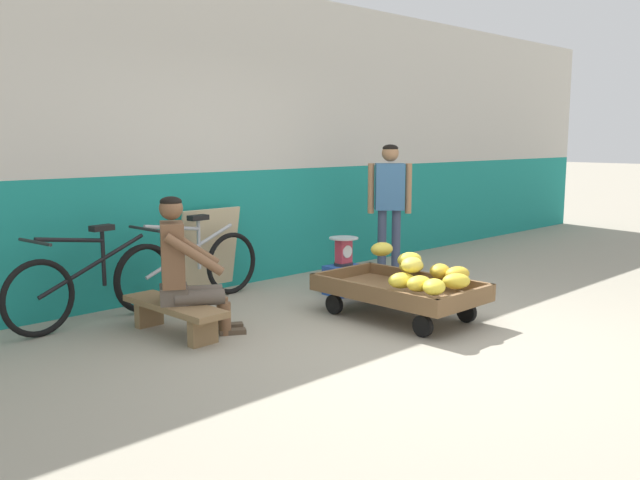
{
  "coord_description": "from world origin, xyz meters",
  "views": [
    {
      "loc": [
        -4.12,
        -3.1,
        1.6
      ],
      "look_at": [
        -0.21,
        0.9,
        0.75
      ],
      "focal_mm": 37.78,
      "sensor_mm": 36.0,
      "label": 1
    }
  ],
  "objects_px": {
    "weighing_scale": "(344,251)",
    "vendor_seated": "(184,266)",
    "banana_cart": "(399,292)",
    "low_bench": "(174,311)",
    "customer_adult": "(390,196)",
    "sign_board": "(208,251)",
    "plastic_crate": "(344,280)",
    "bicycle_far_left": "(191,267)",
    "bicycle_near_left": "(94,284)"
  },
  "relations": [
    {
      "from": "low_bench",
      "to": "sign_board",
      "type": "bearing_deg",
      "value": 44.51
    },
    {
      "from": "vendor_seated",
      "to": "banana_cart",
      "type": "bearing_deg",
      "value": -28.87
    },
    {
      "from": "weighing_scale",
      "to": "customer_adult",
      "type": "distance_m",
      "value": 1.04
    },
    {
      "from": "plastic_crate",
      "to": "weighing_scale",
      "type": "height_order",
      "value": "weighing_scale"
    },
    {
      "from": "banana_cart",
      "to": "low_bench",
      "type": "relative_size",
      "value": 1.3
    },
    {
      "from": "sign_board",
      "to": "bicycle_far_left",
      "type": "bearing_deg",
      "value": -147.38
    },
    {
      "from": "sign_board",
      "to": "customer_adult",
      "type": "bearing_deg",
      "value": -25.67
    },
    {
      "from": "vendor_seated",
      "to": "sign_board",
      "type": "xyz_separation_m",
      "value": [
        1.02,
        1.12,
        -0.13
      ]
    },
    {
      "from": "vendor_seated",
      "to": "bicycle_near_left",
      "type": "height_order",
      "value": "vendor_seated"
    },
    {
      "from": "low_bench",
      "to": "customer_adult",
      "type": "distance_m",
      "value": 3.05
    },
    {
      "from": "banana_cart",
      "to": "bicycle_near_left",
      "type": "height_order",
      "value": "bicycle_near_left"
    },
    {
      "from": "low_bench",
      "to": "weighing_scale",
      "type": "distance_m",
      "value": 2.07
    },
    {
      "from": "low_bench",
      "to": "bicycle_near_left",
      "type": "relative_size",
      "value": 0.67
    },
    {
      "from": "customer_adult",
      "to": "bicycle_near_left",
      "type": "bearing_deg",
      "value": 169.77
    },
    {
      "from": "vendor_seated",
      "to": "bicycle_near_left",
      "type": "relative_size",
      "value": 0.69
    },
    {
      "from": "banana_cart",
      "to": "weighing_scale",
      "type": "distance_m",
      "value": 1.07
    },
    {
      "from": "vendor_seated",
      "to": "bicycle_far_left",
      "type": "relative_size",
      "value": 0.69
    },
    {
      "from": "vendor_seated",
      "to": "weighing_scale",
      "type": "height_order",
      "value": "vendor_seated"
    },
    {
      "from": "plastic_crate",
      "to": "customer_adult",
      "type": "xyz_separation_m",
      "value": [
        0.9,
        0.14,
        0.8
      ]
    },
    {
      "from": "banana_cart",
      "to": "bicycle_near_left",
      "type": "xyz_separation_m",
      "value": [
        -2.03,
        1.73,
        0.11
      ]
    },
    {
      "from": "customer_adult",
      "to": "low_bench",
      "type": "bearing_deg",
      "value": -176.3
    },
    {
      "from": "bicycle_near_left",
      "to": "sign_board",
      "type": "bearing_deg",
      "value": 12.13
    },
    {
      "from": "vendor_seated",
      "to": "customer_adult",
      "type": "bearing_deg",
      "value": 4.67
    },
    {
      "from": "banana_cart",
      "to": "low_bench",
      "type": "distance_m",
      "value": 1.97
    },
    {
      "from": "vendor_seated",
      "to": "low_bench",
      "type": "bearing_deg",
      "value": 149.83
    },
    {
      "from": "vendor_seated",
      "to": "bicycle_far_left",
      "type": "xyz_separation_m",
      "value": [
        0.65,
        0.88,
        -0.21
      ]
    },
    {
      "from": "weighing_scale",
      "to": "bicycle_far_left",
      "type": "xyz_separation_m",
      "value": [
        -1.33,
        0.79,
        -0.1
      ]
    },
    {
      "from": "low_bench",
      "to": "sign_board",
      "type": "distance_m",
      "value": 1.56
    },
    {
      "from": "low_bench",
      "to": "plastic_crate",
      "type": "xyz_separation_m",
      "value": [
        2.05,
        0.05,
        -0.05
      ]
    },
    {
      "from": "weighing_scale",
      "to": "vendor_seated",
      "type": "bearing_deg",
      "value": -177.39
    },
    {
      "from": "sign_board",
      "to": "low_bench",
      "type": "bearing_deg",
      "value": -135.49
    },
    {
      "from": "vendor_seated",
      "to": "bicycle_far_left",
      "type": "distance_m",
      "value": 1.12
    },
    {
      "from": "plastic_crate",
      "to": "sign_board",
      "type": "xyz_separation_m",
      "value": [
        -0.95,
        1.03,
        0.29
      ]
    },
    {
      "from": "banana_cart",
      "to": "low_bench",
      "type": "xyz_separation_m",
      "value": [
        -1.72,
        0.95,
        -0.04
      ]
    },
    {
      "from": "low_bench",
      "to": "weighing_scale",
      "type": "relative_size",
      "value": 3.69
    },
    {
      "from": "weighing_scale",
      "to": "bicycle_far_left",
      "type": "bearing_deg",
      "value": 149.2
    },
    {
      "from": "customer_adult",
      "to": "weighing_scale",
      "type": "bearing_deg",
      "value": -170.83
    },
    {
      "from": "bicycle_near_left",
      "to": "sign_board",
      "type": "distance_m",
      "value": 1.44
    },
    {
      "from": "bicycle_far_left",
      "to": "weighing_scale",
      "type": "bearing_deg",
      "value": -30.8
    },
    {
      "from": "plastic_crate",
      "to": "weighing_scale",
      "type": "distance_m",
      "value": 0.3
    },
    {
      "from": "banana_cart",
      "to": "bicycle_far_left",
      "type": "height_order",
      "value": "bicycle_far_left"
    },
    {
      "from": "bicycle_near_left",
      "to": "sign_board",
      "type": "height_order",
      "value": "sign_board"
    },
    {
      "from": "low_bench",
      "to": "bicycle_near_left",
      "type": "height_order",
      "value": "bicycle_near_left"
    },
    {
      "from": "sign_board",
      "to": "customer_adult",
      "type": "xyz_separation_m",
      "value": [
        1.85,
        -0.89,
        0.51
      ]
    },
    {
      "from": "banana_cart",
      "to": "plastic_crate",
      "type": "bearing_deg",
      "value": 71.76
    },
    {
      "from": "banana_cart",
      "to": "customer_adult",
      "type": "height_order",
      "value": "customer_adult"
    },
    {
      "from": "plastic_crate",
      "to": "banana_cart",
      "type": "bearing_deg",
      "value": -108.24
    },
    {
      "from": "banana_cart",
      "to": "customer_adult",
      "type": "xyz_separation_m",
      "value": [
        1.23,
        1.14,
        0.71
      ]
    },
    {
      "from": "low_bench",
      "to": "vendor_seated",
      "type": "xyz_separation_m",
      "value": [
        0.08,
        -0.04,
        0.37
      ]
    },
    {
      "from": "weighing_scale",
      "to": "banana_cart",
      "type": "bearing_deg",
      "value": -108.26
    }
  ]
}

